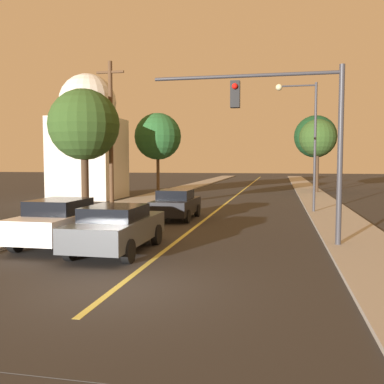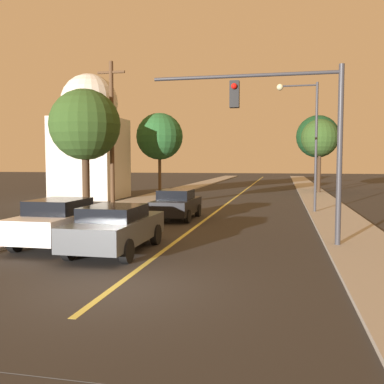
# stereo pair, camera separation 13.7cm
# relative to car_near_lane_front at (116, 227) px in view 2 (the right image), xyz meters

# --- Properties ---
(ground_plane) EXTENTS (200.00, 200.00, 0.00)m
(ground_plane) POSITION_rel_car_near_lane_front_xyz_m (1.43, -3.65, -0.79)
(ground_plane) COLOR #2D2B28
(road_surface) EXTENTS (10.25, 80.00, 0.01)m
(road_surface) POSITION_rel_car_near_lane_front_xyz_m (1.43, 32.35, -0.79)
(road_surface) COLOR #2D2B28
(road_surface) RESTS_ON ground
(sidewalk_left) EXTENTS (2.50, 80.00, 0.12)m
(sidewalk_left) POSITION_rel_car_near_lane_front_xyz_m (-4.94, 32.35, -0.73)
(sidewalk_left) COLOR #9E998E
(sidewalk_left) RESTS_ON ground
(sidewalk_right) EXTENTS (2.50, 80.00, 0.12)m
(sidewalk_right) POSITION_rel_car_near_lane_front_xyz_m (7.81, 32.35, -0.73)
(sidewalk_right) COLOR #9E998E
(sidewalk_right) RESTS_ON ground
(car_near_lane_front) EXTENTS (1.99, 4.54, 1.49)m
(car_near_lane_front) POSITION_rel_car_near_lane_front_xyz_m (0.00, 0.00, 0.00)
(car_near_lane_front) COLOR #474C51
(car_near_lane_front) RESTS_ON ground
(car_near_lane_second) EXTENTS (1.87, 4.05, 1.49)m
(car_near_lane_second) POSITION_rel_car_near_lane_front_xyz_m (0.00, 7.92, -0.03)
(car_near_lane_second) COLOR black
(car_near_lane_second) RESTS_ON ground
(car_outer_lane_front) EXTENTS (1.92, 4.49, 1.60)m
(car_outer_lane_front) POSITION_rel_car_near_lane_front_xyz_m (-2.25, 0.67, 0.04)
(car_outer_lane_front) COLOR white
(car_outer_lane_front) RESTS_ON ground
(traffic_signal_mast) EXTENTS (6.38, 0.42, 5.90)m
(traffic_signal_mast) POSITION_rel_car_near_lane_front_xyz_m (5.36, 2.13, 3.44)
(traffic_signal_mast) COLOR #333338
(traffic_signal_mast) RESTS_ON ground
(streetlamp_right) EXTENTS (2.24, 0.36, 7.06)m
(streetlamp_right) POSITION_rel_car_near_lane_front_xyz_m (6.37, 11.86, 3.90)
(streetlamp_right) COLOR #333338
(streetlamp_right) RESTS_ON ground
(utility_pole_left) EXTENTS (1.60, 0.24, 8.32)m
(utility_pole_left) POSITION_rel_car_near_lane_front_xyz_m (-4.29, 10.10, 3.65)
(utility_pole_left) COLOR #513823
(utility_pole_left) RESTS_ON ground
(tree_left_near) EXTENTS (4.04, 4.04, 6.97)m
(tree_left_near) POSITION_rel_car_near_lane_front_xyz_m (-5.39, 23.33, 4.26)
(tree_left_near) COLOR #4C3823
(tree_left_near) RESTS_ON ground
(tree_left_far) EXTENTS (3.79, 3.79, 6.62)m
(tree_left_far) POSITION_rel_car_near_lane_front_xyz_m (-5.26, 8.77, 4.03)
(tree_left_far) COLOR #3D2B1C
(tree_left_far) RESTS_ON ground
(tree_right_near) EXTENTS (4.17, 4.17, 7.34)m
(tree_right_near) POSITION_rel_car_near_lane_front_xyz_m (8.45, 31.56, 4.57)
(tree_right_near) COLOR #3D2B1C
(tree_right_near) RESTS_ON ground
(tree_right_far) EXTENTS (3.34, 3.34, 6.60)m
(tree_right_far) POSITION_rel_car_near_lane_front_xyz_m (8.37, 27.74, 4.23)
(tree_right_far) COLOR #3D2B1C
(tree_right_far) RESTS_ON ground
(domed_building_left) EXTENTS (4.86, 4.86, 9.64)m
(domed_building_left) POSITION_rel_car_near_lane_front_xyz_m (-9.62, 18.55, 3.90)
(domed_building_left) COLOR beige
(domed_building_left) RESTS_ON ground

